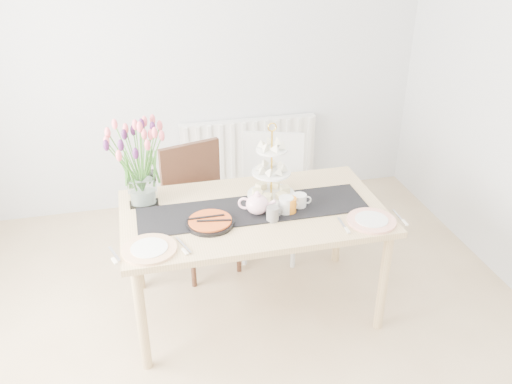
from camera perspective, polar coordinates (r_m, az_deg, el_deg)
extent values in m
plane|color=silver|center=(4.54, -7.39, 13.82)|extent=(4.00, 0.00, 4.00)
cube|color=white|center=(4.83, -0.79, 4.29)|extent=(1.20, 0.08, 0.60)
cube|color=tan|center=(3.32, -0.29, -2.20)|extent=(1.60, 0.90, 0.04)
cylinder|color=tan|center=(3.17, -11.95, -13.02)|extent=(0.06, 0.06, 0.71)
cylinder|color=tan|center=(3.45, 13.26, -9.21)|extent=(0.06, 0.06, 0.71)
cylinder|color=tan|center=(3.78, -12.53, -5.53)|extent=(0.06, 0.06, 0.71)
cylinder|color=tan|center=(4.02, 8.67, -2.90)|extent=(0.06, 0.06, 0.71)
cube|color=#351D13|center=(3.87, -5.49, -2.12)|extent=(0.56, 0.56, 0.04)
cube|color=#351D13|center=(3.93, -6.90, 2.17)|extent=(0.44, 0.16, 0.43)
cylinder|color=#351D13|center=(3.80, -6.66, -7.13)|extent=(0.04, 0.04, 0.44)
cylinder|color=#351D13|center=(3.93, -1.83, -5.67)|extent=(0.04, 0.04, 0.44)
cylinder|color=#351D13|center=(4.08, -8.70, -4.55)|extent=(0.04, 0.04, 0.44)
cylinder|color=#351D13|center=(4.20, -4.14, -3.28)|extent=(0.04, 0.04, 0.44)
cube|color=silver|center=(4.01, 1.59, -0.81)|extent=(0.57, 0.57, 0.04)
cube|color=silver|center=(4.09, 1.85, 3.47)|extent=(0.44, 0.19, 0.43)
cylinder|color=silver|center=(4.00, -1.22, -4.97)|extent=(0.04, 0.04, 0.44)
cylinder|color=silver|center=(3.98, 3.95, -5.23)|extent=(0.04, 0.04, 0.44)
cylinder|color=silver|center=(4.30, -0.67, -2.36)|extent=(0.04, 0.04, 0.44)
cylinder|color=silver|center=(4.28, 4.13, -2.59)|extent=(0.04, 0.04, 0.44)
cube|color=black|center=(3.31, -0.29, -1.85)|extent=(1.40, 0.35, 0.01)
cube|color=silver|center=(3.43, -11.86, 0.31)|extent=(0.17, 0.17, 0.17)
cylinder|color=gold|center=(3.36, 1.65, 2.88)|extent=(0.01, 0.01, 0.45)
cylinder|color=white|center=(3.45, 1.60, -0.26)|extent=(0.31, 0.31, 0.01)
cylinder|color=white|center=(3.38, 1.64, 2.10)|extent=(0.24, 0.24, 0.01)
cylinder|color=white|center=(3.31, 1.67, 4.47)|extent=(0.19, 0.19, 0.01)
cylinder|color=silver|center=(3.33, 4.61, -0.93)|extent=(0.10, 0.10, 0.09)
cylinder|color=black|center=(3.17, -4.84, -3.27)|extent=(0.28, 0.28, 0.02)
cylinder|color=#C7481C|center=(3.16, -4.86, -3.00)|extent=(0.25, 0.25, 0.01)
cylinder|color=slate|center=(3.18, 1.76, -2.33)|extent=(0.09, 0.09, 0.09)
cylinder|color=silver|center=(3.26, 3.17, -1.40)|extent=(0.10, 0.10, 0.11)
cylinder|color=orange|center=(3.26, 3.53, -1.42)|extent=(0.11, 0.11, 0.10)
cylinder|color=silver|center=(2.99, -11.16, -5.92)|extent=(0.38, 0.38, 0.02)
cylinder|color=white|center=(3.26, 12.05, -2.96)|extent=(0.30, 0.30, 0.01)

